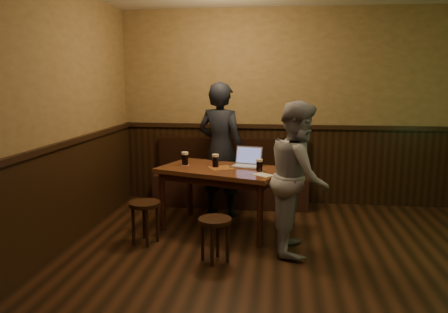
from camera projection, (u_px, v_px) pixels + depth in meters
name	position (u px, v px, depth m)	size (l,w,h in m)	color
room	(301.00, 154.00, 3.61)	(5.04, 6.04, 2.84)	black
bench	(231.00, 183.00, 6.34)	(2.20, 0.50, 0.95)	black
pub_table	(221.00, 176.00, 5.22)	(1.61, 1.23, 0.77)	#513117
stool_left	(145.00, 210.00, 4.83)	(0.46, 0.46, 0.47)	black
stool_right	(215.00, 227.00, 4.33)	(0.36, 0.36, 0.45)	black
pint_left	(185.00, 158.00, 5.36)	(0.11, 0.11, 0.17)	red
pint_mid	(215.00, 161.00, 5.23)	(0.10, 0.10, 0.16)	red
pint_right	(259.00, 165.00, 4.97)	(0.10, 0.10, 0.15)	red
laptop	(247.00, 161.00, 5.29)	(0.38, 0.34, 0.23)	silver
menu	(263.00, 175.00, 4.82)	(0.22, 0.15, 0.00)	silver
person_suit	(221.00, 150.00, 5.76)	(0.65, 0.43, 1.78)	black
person_grey	(299.00, 177.00, 4.56)	(0.78, 0.60, 1.60)	#95949A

